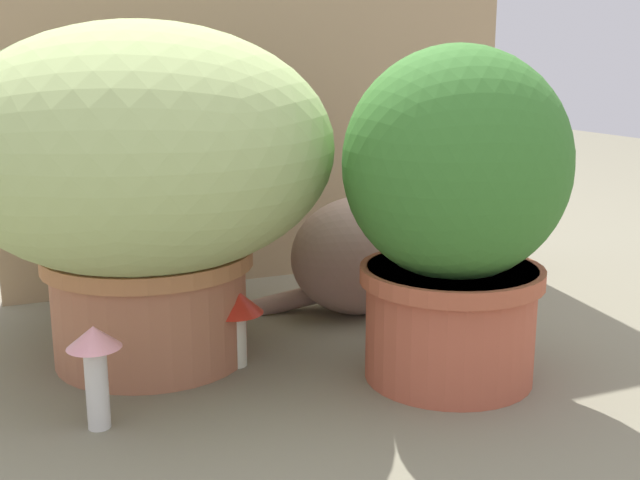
{
  "coord_description": "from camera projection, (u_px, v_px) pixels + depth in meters",
  "views": [
    {
      "loc": [
        -0.41,
        -1.08,
        0.47
      ],
      "look_at": [
        0.07,
        0.06,
        0.18
      ],
      "focal_mm": 44.67,
      "sensor_mm": 36.0,
      "label": 1
    }
  ],
  "objects": [
    {
      "name": "ground_plane",
      "position": [
        296.0,
        365.0,
        1.23
      ],
      "size": [
        6.0,
        6.0,
        0.0
      ],
      "primitive_type": "plane",
      "color": "#76715C"
    },
    {
      "name": "cardboard_backdrop",
      "position": [
        267.0,
        44.0,
        1.62
      ],
      "size": [
        1.09,
        0.03,
        0.98
      ],
      "primitive_type": "cube",
      "color": "tan",
      "rests_on": "ground"
    },
    {
      "name": "grass_planter",
      "position": [
        144.0,
        168.0,
        1.2
      ],
      "size": [
        0.58,
        0.58,
        0.52
      ],
      "color": "#AD6C4C",
      "rests_on": "ground"
    },
    {
      "name": "leafy_planter",
      "position": [
        454.0,
        205.0,
        1.13
      ],
      "size": [
        0.32,
        0.32,
        0.49
      ],
      "color": "#B9593F",
      "rests_on": "ground"
    },
    {
      "name": "cat",
      "position": [
        370.0,
        249.0,
        1.46
      ],
      "size": [
        0.37,
        0.21,
        0.32
      ],
      "color": "gray",
      "rests_on": "ground"
    },
    {
      "name": "mushroom_ornament_pink",
      "position": [
        95.0,
        358.0,
        1.01
      ],
      "size": [
        0.07,
        0.07,
        0.14
      ],
      "color": "silver",
      "rests_on": "ground"
    },
    {
      "name": "mushroom_ornament_red",
      "position": [
        235.0,
        310.0,
        1.21
      ],
      "size": [
        0.09,
        0.09,
        0.12
      ],
      "color": "silver",
      "rests_on": "ground"
    }
  ]
}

